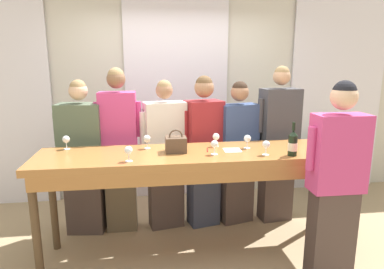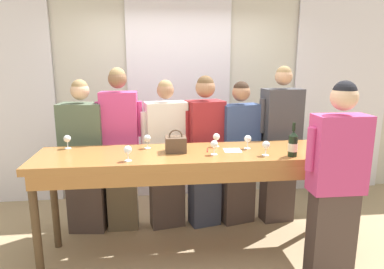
% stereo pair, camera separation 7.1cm
% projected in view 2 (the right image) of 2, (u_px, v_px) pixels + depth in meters
% --- Properties ---
extents(ground_plane, '(18.00, 18.00, 0.00)m').
position_uv_depth(ground_plane, '(193.00, 253.00, 3.38)').
color(ground_plane, tan).
extents(wall_back, '(12.00, 0.06, 2.80)m').
position_uv_depth(wall_back, '(179.00, 95.00, 4.63)').
color(wall_back, beige).
rests_on(wall_back, ground_plane).
extents(curtain_panel_left, '(1.36, 0.03, 2.69)m').
position_uv_depth(curtain_panel_left, '(0.00, 102.00, 4.32)').
color(curtain_panel_left, white).
rests_on(curtain_panel_left, ground_plane).
extents(curtain_panel_center, '(1.36, 0.03, 2.69)m').
position_uv_depth(curtain_panel_center, '(179.00, 99.00, 4.57)').
color(curtain_panel_center, white).
rests_on(curtain_panel_center, ground_plane).
extents(curtain_panel_right, '(1.36, 0.03, 2.69)m').
position_uv_depth(curtain_panel_right, '(340.00, 97.00, 4.83)').
color(curtain_panel_right, white).
rests_on(curtain_panel_right, ground_plane).
extents(tasting_bar, '(2.85, 0.70, 1.03)m').
position_uv_depth(tasting_bar, '(193.00, 163.00, 3.16)').
color(tasting_bar, '#9E6633').
rests_on(tasting_bar, ground_plane).
extents(wine_bottle, '(0.08, 0.08, 0.30)m').
position_uv_depth(wine_bottle, '(293.00, 144.00, 3.00)').
color(wine_bottle, black).
rests_on(wine_bottle, tasting_bar).
extents(handbag, '(0.19, 0.16, 0.21)m').
position_uv_depth(handbag, '(176.00, 144.00, 3.15)').
color(handbag, brown).
rests_on(handbag, tasting_bar).
extents(wine_glass_front_left, '(0.07, 0.07, 0.13)m').
position_uv_depth(wine_glass_front_left, '(266.00, 145.00, 3.02)').
color(wine_glass_front_left, white).
rests_on(wine_glass_front_left, tasting_bar).
extents(wine_glass_front_mid, '(0.07, 0.07, 0.13)m').
position_uv_depth(wine_glass_front_mid, '(318.00, 144.00, 3.08)').
color(wine_glass_front_mid, white).
rests_on(wine_glass_front_mid, tasting_bar).
extents(wine_glass_front_right, '(0.07, 0.07, 0.13)m').
position_uv_depth(wine_glass_front_right, '(216.00, 137.00, 3.33)').
color(wine_glass_front_right, white).
rests_on(wine_glass_front_right, tasting_bar).
extents(wine_glass_center_left, '(0.07, 0.07, 0.13)m').
position_uv_depth(wine_glass_center_left, '(214.00, 145.00, 3.05)').
color(wine_glass_center_left, white).
rests_on(wine_glass_center_left, tasting_bar).
extents(wine_glass_center_mid, '(0.07, 0.07, 0.13)m').
position_uv_depth(wine_glass_center_mid, '(147.00, 139.00, 3.27)').
color(wine_glass_center_mid, white).
rests_on(wine_glass_center_mid, tasting_bar).
extents(wine_glass_center_right, '(0.07, 0.07, 0.13)m').
position_uv_depth(wine_glass_center_right, '(128.00, 150.00, 2.86)').
color(wine_glass_center_right, white).
rests_on(wine_glass_center_right, tasting_bar).
extents(wine_glass_back_left, '(0.07, 0.07, 0.13)m').
position_uv_depth(wine_glass_back_left, '(67.00, 139.00, 3.26)').
color(wine_glass_back_left, white).
rests_on(wine_glass_back_left, tasting_bar).
extents(wine_glass_back_mid, '(0.07, 0.07, 0.13)m').
position_uv_depth(wine_glass_back_mid, '(248.00, 139.00, 3.25)').
color(wine_glass_back_mid, white).
rests_on(wine_glass_back_mid, tasting_bar).
extents(napkin, '(0.17, 0.17, 0.00)m').
position_uv_depth(napkin, '(232.00, 150.00, 3.20)').
color(napkin, white).
rests_on(napkin, tasting_bar).
extents(pen, '(0.03, 0.13, 0.01)m').
position_uv_depth(pen, '(207.00, 150.00, 3.21)').
color(pen, maroon).
rests_on(pen, tasting_bar).
extents(guest_olive_jacket, '(0.57, 0.33, 1.67)m').
position_uv_depth(guest_olive_jacket, '(85.00, 158.00, 3.67)').
color(guest_olive_jacket, '#473833').
rests_on(guest_olive_jacket, ground_plane).
extents(guest_pink_top, '(0.50, 0.24, 1.79)m').
position_uv_depth(guest_pink_top, '(121.00, 149.00, 3.70)').
color(guest_pink_top, brown).
rests_on(guest_pink_top, ground_plane).
extents(guest_cream_sweater, '(0.55, 0.31, 1.66)m').
position_uv_depth(guest_cream_sweater, '(166.00, 155.00, 3.77)').
color(guest_cream_sweater, '#473833').
rests_on(guest_cream_sweater, ground_plane).
extents(guest_striped_shirt, '(0.50, 0.35, 1.70)m').
position_uv_depth(guest_striped_shirt, '(205.00, 151.00, 3.81)').
color(guest_striped_shirt, '#383D51').
rests_on(guest_striped_shirt, ground_plane).
extents(guest_navy_coat, '(0.54, 0.30, 1.64)m').
position_uv_depth(guest_navy_coat, '(239.00, 152.00, 3.86)').
color(guest_navy_coat, '#473833').
rests_on(guest_navy_coat, ground_plane).
extents(guest_beige_cap, '(0.54, 0.29, 1.80)m').
position_uv_depth(guest_beige_cap, '(280.00, 145.00, 3.90)').
color(guest_beige_cap, '#473833').
rests_on(guest_beige_cap, ground_plane).
extents(host_pouring, '(0.55, 0.23, 1.71)m').
position_uv_depth(host_pouring, '(336.00, 183.00, 2.79)').
color(host_pouring, '#473833').
rests_on(host_pouring, ground_plane).
extents(potted_plant, '(0.39, 0.39, 0.80)m').
position_uv_depth(potted_plant, '(330.00, 165.00, 4.66)').
color(potted_plant, '#4C4C51').
rests_on(potted_plant, ground_plane).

